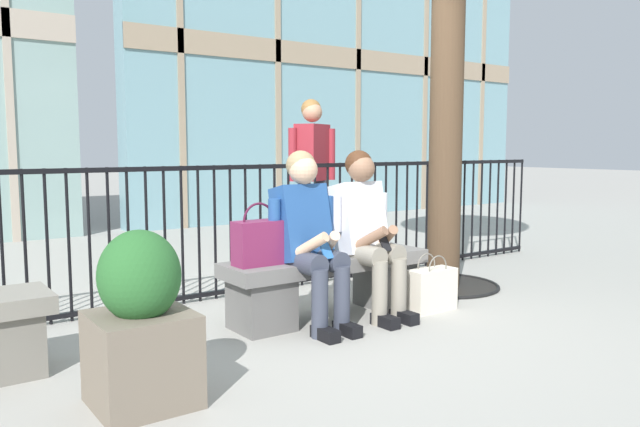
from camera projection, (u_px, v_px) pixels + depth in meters
The scene contains 9 objects.
ground_plane at pixel (328, 316), 4.56m from camera, with size 60.00×60.00×0.00m, color #9E9B93.
stone_bench at pixel (328, 280), 4.53m from camera, with size 1.60×0.44×0.45m.
seated_person_with_phone at pixel (309, 233), 4.24m from camera, with size 0.52×0.66×1.21m.
seated_person_companion at pixel (367, 228), 4.54m from camera, with size 0.52×0.66×1.21m.
handbag_on_bench at pixel (259, 242), 4.15m from camera, with size 0.34×0.17×0.42m.
shopping_bag at pixel (432, 289), 4.70m from camera, with size 0.39×0.17×0.43m.
bystander_at_railing at pixel (312, 170), 6.25m from camera, with size 0.55×0.37×1.71m.
plaza_railing at pixel (261, 228), 5.28m from camera, with size 7.09×0.04×1.09m.
planter at pixel (141, 325), 2.96m from camera, with size 0.46×0.46×0.85m.
Camera 1 is at (-2.64, -3.58, 1.24)m, focal length 34.98 mm.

